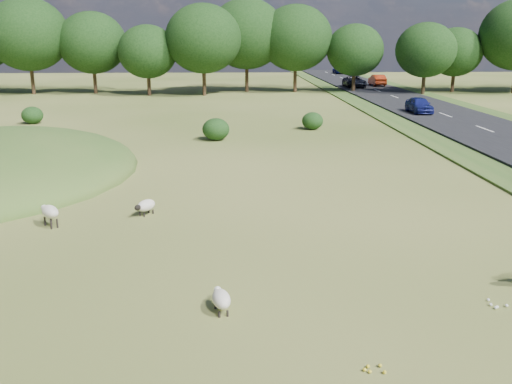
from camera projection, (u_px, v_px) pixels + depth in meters
ground at (215, 144)px, 37.82m from camera, size 160.00×160.00×0.00m
road at (454, 119)px, 48.30m from camera, size 8.00×150.00×0.25m
treeline at (212, 40)px, 70.22m from camera, size 96.28×14.66×11.70m
shrubs at (178, 122)px, 42.65m from camera, size 24.12×10.22×1.52m
sheep_0 at (50, 212)px, 21.13m from camera, size 1.01×1.11×0.83m
sheep_1 at (221, 299)px, 14.55m from camera, size 0.62×1.07×0.60m
sheep_3 at (146, 206)px, 22.54m from camera, size 0.89×1.08×0.62m
car_2 at (340, 69)px, 107.70m from camera, size 2.16×5.31×1.54m
car_3 at (419, 105)px, 51.40m from camera, size 1.67×4.16×1.42m
car_4 at (354, 82)px, 78.07m from camera, size 2.51×5.44×1.51m
car_5 at (377, 80)px, 80.63m from camera, size 1.63×4.66×1.54m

